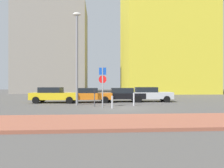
{
  "coord_description": "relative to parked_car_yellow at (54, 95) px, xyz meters",
  "views": [
    {
      "loc": [
        -1.72,
        -15.55,
        1.77
      ],
      "look_at": [
        -0.46,
        2.22,
        1.8
      ],
      "focal_mm": 33.45,
      "sensor_mm": 36.0,
      "label": 1
    }
  ],
  "objects": [
    {
      "name": "building_colorful_midrise",
      "position": [
        17.79,
        21.2,
        10.56
      ],
      "size": [
        16.55,
        13.41,
        22.67
      ],
      "primitive_type": "cube",
      "color": "gold",
      "rests_on": "ground"
    },
    {
      "name": "ground_plane",
      "position": [
        5.84,
        -4.87,
        -0.77
      ],
      "size": [
        120.0,
        120.0,
        0.0
      ],
      "primitive_type": "plane",
      "color": "#4C4947"
    },
    {
      "name": "traffic_bollard_near",
      "position": [
        5.23,
        -5.12,
        -0.31
      ],
      "size": [
        0.13,
        0.13,
        0.93
      ],
      "primitive_type": "cylinder",
      "color": "#B7B7BC",
      "rests_on": "ground"
    },
    {
      "name": "traffic_bollard_mid",
      "position": [
        7.14,
        -3.39,
        -0.23
      ],
      "size": [
        0.13,
        0.13,
        1.09
      ],
      "primitive_type": "cylinder",
      "color": "#B7B7BC",
      "rests_on": "ground"
    },
    {
      "name": "parked_car_silver",
      "position": [
        9.4,
        0.58,
        0.01
      ],
      "size": [
        4.61,
        2.2,
        1.49
      ],
      "color": "#B7BABF",
      "rests_on": "ground"
    },
    {
      "name": "parking_meter",
      "position": [
        3.91,
        -3.8,
        0.11
      ],
      "size": [
        0.18,
        0.14,
        1.36
      ],
      "color": "#4C4C51",
      "rests_on": "ground"
    },
    {
      "name": "sidewalk_brick",
      "position": [
        5.84,
        -10.9,
        -0.7
      ],
      "size": [
        40.0,
        3.78,
        0.14
      ],
      "primitive_type": "cube",
      "color": "#93513D",
      "rests_on": "ground"
    },
    {
      "name": "parking_sign_post",
      "position": [
        4.54,
        -4.43,
        1.18
      ],
      "size": [
        0.6,
        0.13,
        3.09
      ],
      "color": "gray",
      "rests_on": "ground"
    },
    {
      "name": "building_under_construction",
      "position": [
        -5.16,
        24.42,
        8.26
      ],
      "size": [
        13.92,
        10.93,
        18.05
      ],
      "primitive_type": "cube",
      "color": "gray",
      "rests_on": "ground"
    },
    {
      "name": "parked_car_black",
      "position": [
        6.66,
        0.66,
        -0.03
      ],
      "size": [
        4.55,
        2.08,
        1.41
      ],
      "color": "black",
      "rests_on": "ground"
    },
    {
      "name": "street_lamp",
      "position": [
        2.4,
        -2.51,
        3.82
      ],
      "size": [
        0.7,
        0.36,
        7.91
      ],
      "color": "gray",
      "rests_on": "ground"
    },
    {
      "name": "parked_car_orange",
      "position": [
        3.29,
        0.11,
        -0.03
      ],
      "size": [
        4.46,
        2.26,
        1.42
      ],
      "color": "orange",
      "rests_on": "ground"
    },
    {
      "name": "parked_car_yellow",
      "position": [
        0.0,
        0.0,
        0.0
      ],
      "size": [
        4.68,
        2.3,
        1.49
      ],
      "color": "gold",
      "rests_on": "ground"
    }
  ]
}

